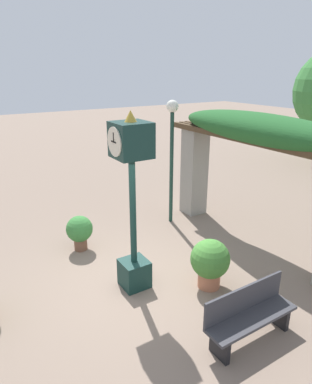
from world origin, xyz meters
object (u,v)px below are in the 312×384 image
at_px(potted_plant_near_left, 80,230).
at_px(lamp_post, 172,139).
at_px(potted_plant_near_right, 210,261).
at_px(park_bench, 249,315).
at_px(pedestal_clock, 132,195).

relative_size(potted_plant_near_left, lamp_post, 0.25).
distance_m(potted_plant_near_right, park_bench, 1.44).
bearing_deg(potted_plant_near_right, park_bench, -15.07).
xyz_separation_m(park_bench, lamp_post, (-4.34, 1.47, 1.90)).
height_order(pedestal_clock, park_bench, pedestal_clock).
xyz_separation_m(potted_plant_near_left, lamp_post, (-0.20, 2.72, 1.84)).
distance_m(potted_plant_near_right, lamp_post, 3.61).
height_order(potted_plant_near_right, lamp_post, lamp_post).
bearing_deg(potted_plant_near_left, pedestal_clock, 11.54).
height_order(pedestal_clock, lamp_post, pedestal_clock).
height_order(potted_plant_near_left, lamp_post, lamp_post).
bearing_deg(park_bench, lamp_post, 71.29).
relative_size(pedestal_clock, lamp_post, 1.03).
height_order(pedestal_clock, potted_plant_near_right, pedestal_clock).
xyz_separation_m(potted_plant_near_right, lamp_post, (-2.95, 1.10, 1.78)).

